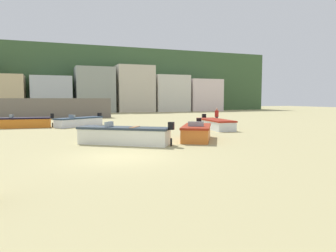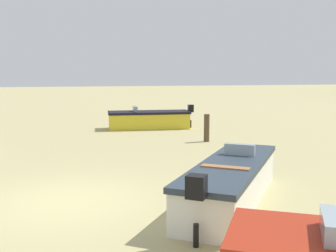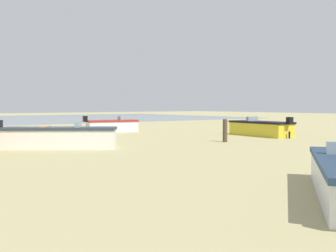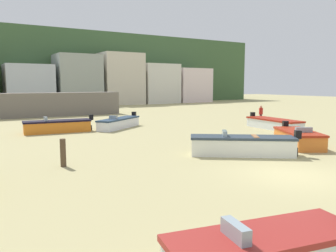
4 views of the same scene
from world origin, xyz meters
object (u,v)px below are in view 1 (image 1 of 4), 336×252
Objects in this scene: boat_orange_1 at (22,123)px; boat_white_3 at (80,122)px; boat_white_6 at (124,135)px; boat_orange_5 at (197,133)px; beach_walker_foreground at (217,115)px; boat_white_4 at (215,124)px.

boat_white_3 is (4.76, -0.13, -0.04)m from boat_orange_1.
boat_orange_1 is at bearing 60.03° from boat_white_6.
boat_white_6 reaches higher than boat_orange_5.
beach_walker_foreground is at bearing -142.48° from boat_white_3.
boat_white_3 is at bearing 141.67° from beach_walker_foreground.
boat_white_3 is 0.87× the size of boat_white_4.
boat_white_3 is 12.22m from boat_white_4.
boat_orange_1 is 4.76m from boat_white_3.
boat_white_4 is 1.08× the size of boat_white_6.
boat_orange_1 is 1.02× the size of boat_white_6.
boat_orange_1 is 0.95× the size of boat_white_4.
boat_white_6 reaches higher than boat_white_3.
boat_orange_5 is 2.59× the size of beach_walker_foreground.
boat_white_3 is at bearing -86.47° from boat_orange_1.
boat_white_6 is (1.21, -12.74, 0.07)m from boat_white_3.
boat_white_6 reaches higher than boat_white_4.
boat_orange_1 reaches higher than boat_white_3.
boat_orange_1 is 14.19m from boat_white_6.
boat_white_4 is 10.88m from boat_white_6.
boat_white_3 is at bearing -26.75° from boat_white_4.
boat_orange_5 is at bearing 167.70° from boat_white_3.
boat_orange_5 reaches higher than boat_white_4.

